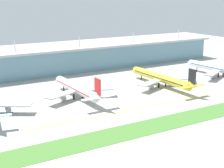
{
  "coord_description": "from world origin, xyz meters",
  "views": [
    {
      "loc": [
        -132.15,
        -166.31,
        66.28
      ],
      "look_at": [
        -13.52,
        30.41,
        7.0
      ],
      "focal_mm": 56.53,
      "sensor_mm": 36.0,
      "label": 1
    }
  ],
  "objects_px": {
    "baggage_cart": "(195,82)",
    "safety_cone_nose_front": "(104,104)",
    "fuel_truck": "(193,81)",
    "airliner_far_middle": "(161,78)",
    "safety_cone_right_wingtip": "(88,109)",
    "airliner_near_middle": "(77,89)",
    "safety_cone_left_wingtip": "(61,111)",
    "airliner_farthest": "(220,69)"
  },
  "relations": [
    {
      "from": "baggage_cart",
      "to": "safety_cone_nose_front",
      "type": "bearing_deg",
      "value": -174.05
    },
    {
      "from": "fuel_truck",
      "to": "airliner_far_middle",
      "type": "bearing_deg",
      "value": 166.87
    },
    {
      "from": "fuel_truck",
      "to": "baggage_cart",
      "type": "relative_size",
      "value": 2.03
    },
    {
      "from": "safety_cone_right_wingtip",
      "to": "safety_cone_nose_front",
      "type": "bearing_deg",
      "value": 17.97
    },
    {
      "from": "airliner_far_middle",
      "to": "fuel_truck",
      "type": "relative_size",
      "value": 9.67
    },
    {
      "from": "airliner_near_middle",
      "to": "fuel_truck",
      "type": "bearing_deg",
      "value": -6.86
    },
    {
      "from": "airliner_far_middle",
      "to": "baggage_cart",
      "type": "bearing_deg",
      "value": -13.8
    },
    {
      "from": "airliner_near_middle",
      "to": "safety_cone_left_wingtip",
      "type": "xyz_separation_m",
      "value": [
        -19.79,
        -19.36,
        -6.1
      ]
    },
    {
      "from": "airliner_near_middle",
      "to": "airliner_far_middle",
      "type": "distance_m",
      "value": 65.43
    },
    {
      "from": "baggage_cart",
      "to": "safety_cone_left_wingtip",
      "type": "distance_m",
      "value": 112.37
    },
    {
      "from": "airliner_near_middle",
      "to": "airliner_farthest",
      "type": "relative_size",
      "value": 0.92
    },
    {
      "from": "airliner_near_middle",
      "to": "safety_cone_right_wingtip",
      "type": "distance_m",
      "value": 25.96
    },
    {
      "from": "airliner_near_middle",
      "to": "airliner_farthest",
      "type": "distance_m",
      "value": 126.93
    },
    {
      "from": "airliner_near_middle",
      "to": "airliner_far_middle",
      "type": "height_order",
      "value": "same"
    },
    {
      "from": "airliner_farthest",
      "to": "fuel_truck",
      "type": "relative_size",
      "value": 9.33
    },
    {
      "from": "airliner_near_middle",
      "to": "airliner_farthest",
      "type": "height_order",
      "value": "same"
    },
    {
      "from": "fuel_truck",
      "to": "safety_cone_right_wingtip",
      "type": "distance_m",
      "value": 97.05
    },
    {
      "from": "safety_cone_nose_front",
      "to": "baggage_cart",
      "type": "bearing_deg",
      "value": 5.95
    },
    {
      "from": "baggage_cart",
      "to": "safety_cone_right_wingtip",
      "type": "distance_m",
      "value": 98.36
    },
    {
      "from": "airliner_farthest",
      "to": "safety_cone_right_wingtip",
      "type": "relative_size",
      "value": 99.46
    },
    {
      "from": "safety_cone_right_wingtip",
      "to": "baggage_cart",
      "type": "bearing_deg",
      "value": 7.65
    },
    {
      "from": "safety_cone_right_wingtip",
      "to": "airliner_near_middle",
      "type": "bearing_deg",
      "value": 78.16
    },
    {
      "from": "airliner_near_middle",
      "to": "safety_cone_nose_front",
      "type": "distance_m",
      "value": 22.77
    },
    {
      "from": "baggage_cart",
      "to": "safety_cone_left_wingtip",
      "type": "xyz_separation_m",
      "value": [
        -112.1,
        -7.76,
        -0.91
      ]
    },
    {
      "from": "airliner_far_middle",
      "to": "safety_cone_right_wingtip",
      "type": "relative_size",
      "value": 103.08
    },
    {
      "from": "fuel_truck",
      "to": "safety_cone_left_wingtip",
      "type": "height_order",
      "value": "fuel_truck"
    },
    {
      "from": "airliner_near_middle",
      "to": "fuel_truck",
      "type": "relative_size",
      "value": 8.57
    },
    {
      "from": "airliner_far_middle",
      "to": "fuel_truck",
      "type": "xyz_separation_m",
      "value": [
        25.63,
        -5.98,
        -4.2
      ]
    },
    {
      "from": "airliner_near_middle",
      "to": "safety_cone_nose_front",
      "type": "relative_size",
      "value": 91.43
    },
    {
      "from": "safety_cone_right_wingtip",
      "to": "airliner_farthest",
      "type": "bearing_deg",
      "value": 8.91
    },
    {
      "from": "airliner_near_middle",
      "to": "safety_cone_left_wingtip",
      "type": "height_order",
      "value": "airliner_near_middle"
    },
    {
      "from": "safety_cone_left_wingtip",
      "to": "safety_cone_nose_front",
      "type": "relative_size",
      "value": 1.0
    },
    {
      "from": "airliner_far_middle",
      "to": "fuel_truck",
      "type": "bearing_deg",
      "value": -13.13
    },
    {
      "from": "airliner_farthest",
      "to": "safety_cone_right_wingtip",
      "type": "height_order",
      "value": "airliner_farthest"
    },
    {
      "from": "safety_cone_nose_front",
      "to": "fuel_truck",
      "type": "bearing_deg",
      "value": 6.51
    },
    {
      "from": "fuel_truck",
      "to": "baggage_cart",
      "type": "xyz_separation_m",
      "value": [
        1.44,
        -0.67,
        -1.0
      ]
    },
    {
      "from": "safety_cone_left_wingtip",
      "to": "safety_cone_right_wingtip",
      "type": "height_order",
      "value": "same"
    },
    {
      "from": "airliner_near_middle",
      "to": "safety_cone_left_wingtip",
      "type": "relative_size",
      "value": 91.43
    },
    {
      "from": "airliner_farthest",
      "to": "safety_cone_nose_front",
      "type": "distance_m",
      "value": 119.99
    },
    {
      "from": "airliner_far_middle",
      "to": "safety_cone_left_wingtip",
      "type": "bearing_deg",
      "value": -170.38
    },
    {
      "from": "airliner_near_middle",
      "to": "safety_cone_right_wingtip",
      "type": "height_order",
      "value": "airliner_near_middle"
    },
    {
      "from": "airliner_far_middle",
      "to": "airliner_farthest",
      "type": "relative_size",
      "value": 1.04
    }
  ]
}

